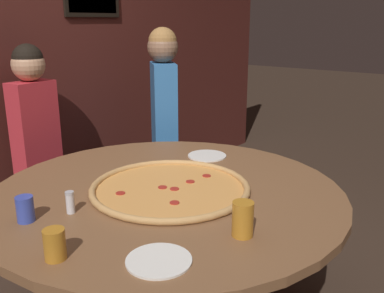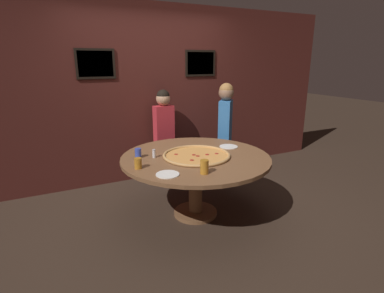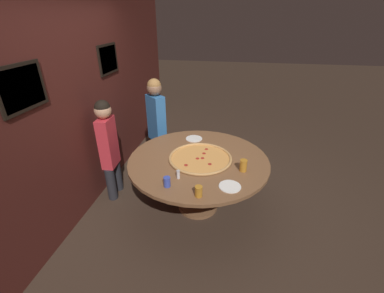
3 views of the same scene
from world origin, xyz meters
name	(u,v)px [view 3 (image 3 of 3)]	position (x,y,z in m)	size (l,w,h in m)	color
ground_plane	(198,206)	(0.00, 0.00, 0.00)	(24.00, 24.00, 0.00)	#38281E
back_wall	(80,108)	(0.00, 1.45, 1.30)	(6.40, 0.08, 2.60)	#4C1E19
dining_table	(198,167)	(0.00, 0.00, 0.62)	(1.71, 1.71, 0.74)	brown
giant_pizza	(200,158)	(0.00, -0.02, 0.75)	(0.77, 0.77, 0.03)	#E0994C
drink_cup_centre_back	(243,165)	(-0.18, -0.53, 0.81)	(0.08, 0.08, 0.14)	#BC7A23
drink_cup_by_shaker	(199,191)	(-0.71, -0.11, 0.80)	(0.08, 0.08, 0.11)	#BC7A23
drink_cup_front_edge	(167,182)	(-0.61, 0.23, 0.79)	(0.07, 0.07, 0.11)	#384CB7
white_plate_beside_cup	(230,186)	(-0.51, -0.40, 0.74)	(0.23, 0.23, 0.01)	white
white_plate_near_front	(194,139)	(0.54, 0.15, 0.74)	(0.23, 0.23, 0.01)	white
condiment_shaker	(178,174)	(-0.45, 0.15, 0.79)	(0.04, 0.04, 0.10)	silver
diner_far_left	(108,145)	(0.08, 1.21, 0.79)	(0.35, 0.21, 1.39)	#232328
diner_side_right	(156,120)	(0.91, 0.80, 0.84)	(0.35, 0.37, 1.48)	#232328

